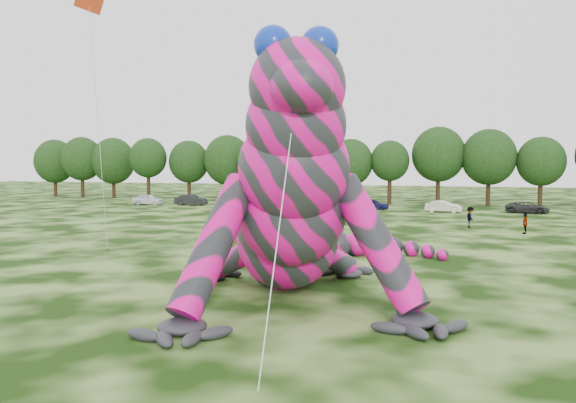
# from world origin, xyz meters

# --- Properties ---
(ground) EXTENTS (240.00, 240.00, 0.00)m
(ground) POSITION_xyz_m (0.00, 0.00, 0.00)
(ground) COLOR #16330A
(ground) RESTS_ON ground
(inflatable_gecko) EXTENTS (24.49, 26.35, 10.62)m
(inflatable_gecko) POSITION_xyz_m (2.06, 4.71, 5.31)
(inflatable_gecko) COLOR #E50A85
(inflatable_gecko) RESTS_ON ground
(flying_kite) EXTENTS (2.89, 4.88, 15.33)m
(flying_kite) POSITION_xyz_m (-9.86, 7.34, 13.37)
(flying_kite) COLOR red
(flying_kite) RESTS_ON ground
(tree_0) EXTENTS (6.91, 6.22, 9.51)m
(tree_0) POSITION_xyz_m (-54.56, 59.23, 4.75)
(tree_0) COLOR black
(tree_0) RESTS_ON ground
(tree_1) EXTENTS (6.74, 6.07, 9.81)m
(tree_1) POSITION_xyz_m (-48.36, 58.05, 4.90)
(tree_1) COLOR black
(tree_1) RESTS_ON ground
(tree_2) EXTENTS (7.04, 6.34, 9.64)m
(tree_2) POSITION_xyz_m (-43.02, 58.76, 4.82)
(tree_2) COLOR black
(tree_2) RESTS_ON ground
(tree_3) EXTENTS (5.81, 5.23, 9.44)m
(tree_3) POSITION_xyz_m (-35.72, 57.07, 4.72)
(tree_3) COLOR black
(tree_3) RESTS_ON ground
(tree_4) EXTENTS (6.22, 5.60, 9.06)m
(tree_4) POSITION_xyz_m (-29.64, 58.71, 4.53)
(tree_4) COLOR black
(tree_4) RESTS_ON ground
(tree_5) EXTENTS (7.16, 6.44, 9.80)m
(tree_5) POSITION_xyz_m (-23.12, 58.44, 4.90)
(tree_5) COLOR black
(tree_5) RESTS_ON ground
(tree_6) EXTENTS (6.52, 5.86, 9.49)m
(tree_6) POSITION_xyz_m (-17.56, 56.68, 4.75)
(tree_6) COLOR black
(tree_6) RESTS_ON ground
(tree_7) EXTENTS (6.68, 6.01, 9.48)m
(tree_7) POSITION_xyz_m (-10.08, 56.80, 4.74)
(tree_7) COLOR black
(tree_7) RESTS_ON ground
(tree_8) EXTENTS (6.14, 5.53, 8.94)m
(tree_8) POSITION_xyz_m (-4.22, 56.99, 4.47)
(tree_8) COLOR black
(tree_8) RESTS_ON ground
(tree_9) EXTENTS (5.27, 4.74, 8.68)m
(tree_9) POSITION_xyz_m (1.06, 57.35, 4.34)
(tree_9) COLOR black
(tree_9) RESTS_ON ground
(tree_10) EXTENTS (7.09, 6.38, 10.50)m
(tree_10) POSITION_xyz_m (7.40, 58.58, 5.25)
(tree_10) COLOR black
(tree_10) RESTS_ON ground
(tree_11) EXTENTS (7.01, 6.31, 10.07)m
(tree_11) POSITION_xyz_m (13.79, 58.20, 5.03)
(tree_11) COLOR black
(tree_11) RESTS_ON ground
(tree_12) EXTENTS (5.99, 5.39, 8.97)m
(tree_12) POSITION_xyz_m (20.01, 57.74, 4.49)
(tree_12) COLOR black
(tree_12) RESTS_ON ground
(car_0) EXTENTS (4.30, 1.76, 1.46)m
(car_0) POSITION_xyz_m (-29.84, 47.04, 0.73)
(car_0) COLOR white
(car_0) RESTS_ON ground
(car_1) EXTENTS (4.43, 1.88, 1.42)m
(car_1) POSITION_xyz_m (-24.04, 47.98, 0.71)
(car_1) COLOR black
(car_1) RESTS_ON ground
(car_2) EXTENTS (4.91, 2.76, 1.30)m
(car_2) POSITION_xyz_m (-16.20, 48.02, 0.65)
(car_2) COLOR maroon
(car_2) RESTS_ON ground
(car_3) EXTENTS (4.56, 1.99, 1.31)m
(car_3) POSITION_xyz_m (-7.94, 49.68, 0.65)
(car_3) COLOR #A9ACB2
(car_3) RESTS_ON ground
(car_4) EXTENTS (3.92, 1.61, 1.33)m
(car_4) POSITION_xyz_m (0.10, 47.91, 0.66)
(car_4) COLOR #171750
(car_4) RESTS_ON ground
(car_5) EXTENTS (4.14, 1.62, 1.34)m
(car_5) POSITION_xyz_m (8.36, 46.59, 0.67)
(car_5) COLOR silver
(car_5) RESTS_ON ground
(car_6) EXTENTS (4.98, 2.88, 1.30)m
(car_6) POSITION_xyz_m (17.44, 48.08, 0.65)
(car_6) COLOR #252527
(car_6) RESTS_ON ground
(spectator_2) EXTENTS (1.00, 1.34, 1.85)m
(spectator_2) POSITION_xyz_m (10.88, 31.31, 0.93)
(spectator_2) COLOR gray
(spectator_2) RESTS_ON ground
(spectator_3) EXTENTS (0.46, 0.98, 1.63)m
(spectator_3) POSITION_xyz_m (14.96, 28.36, 0.81)
(spectator_3) COLOR gray
(spectator_3) RESTS_ON ground
(spectator_5) EXTENTS (1.39, 1.35, 1.58)m
(spectator_5) POSITION_xyz_m (1.06, 17.64, 0.79)
(spectator_5) COLOR gray
(spectator_5) RESTS_ON ground
(spectator_4) EXTENTS (0.63, 0.92, 1.81)m
(spectator_4) POSITION_xyz_m (-14.29, 36.75, 0.90)
(spectator_4) COLOR gray
(spectator_4) RESTS_ON ground
(spectator_0) EXTENTS (0.70, 0.52, 1.73)m
(spectator_0) POSITION_xyz_m (-7.76, 23.75, 0.87)
(spectator_0) COLOR gray
(spectator_0) RESTS_ON ground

